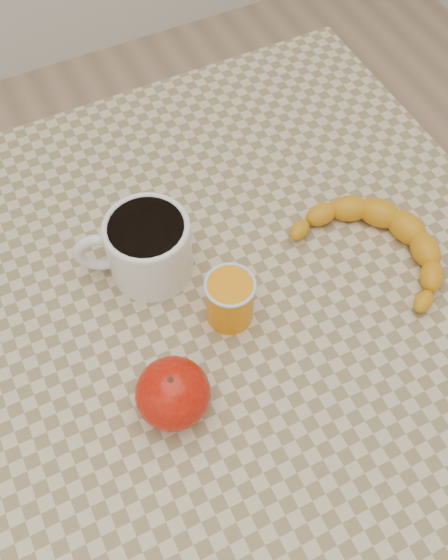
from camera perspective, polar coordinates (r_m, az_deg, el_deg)
name	(u,v)px	position (r m, az deg, el deg)	size (l,w,h in m)	color
ground	(224,459)	(1.49, 0.00, -16.06)	(3.00, 3.00, 0.00)	tan
table	(224,320)	(0.87, 0.00, -3.72)	(0.80, 0.80, 0.75)	tan
coffee_mug	(146,246)	(0.78, -7.11, 3.11)	(0.16, 0.14, 0.09)	white
orange_juice_glass	(230,299)	(0.75, 0.55, -1.77)	(0.06, 0.06, 0.07)	orange
apple	(173,393)	(0.69, -4.69, -10.30)	(0.10, 0.10, 0.08)	#9E0C05
banana	(378,246)	(0.83, 13.93, 3.05)	(0.23, 0.28, 0.04)	orange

